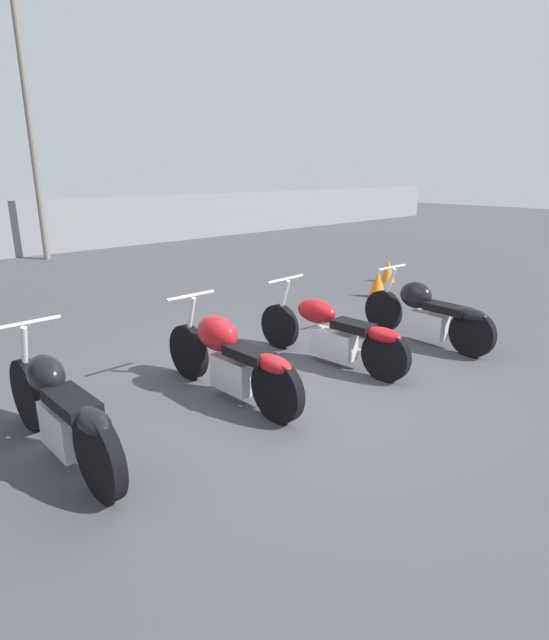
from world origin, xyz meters
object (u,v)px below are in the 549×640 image
Objects in this scene: motorcycle_slot_2 at (332,332)px; traffic_cone_near at (378,284)px; motorcycle_slot_0 at (61,412)px; traffic_cone_far at (388,270)px; motorcycle_slot_1 at (230,358)px; motorcycle_slot_3 at (427,313)px; light_pole_left at (20,45)px.

traffic_cone_near is at bearing 23.43° from motorcycle_slot_2.
motorcycle_slot_0 is 4.36× the size of traffic_cone_far.
motorcycle_slot_0 reaches higher than traffic_cone_far.
motorcycle_slot_1 is 2.99m from motorcycle_slot_3.
light_pole_left is at bearing 118.59° from traffic_cone_far.
motorcycle_slot_0 is 1.04× the size of motorcycle_slot_3.
motorcycle_slot_1 is at bearing -0.55° from motorcycle_slot_0.
motorcycle_slot_0 reaches higher than motorcycle_slot_3.
motorcycle_slot_1 is at bearing 174.57° from motorcycle_slot_3.
light_pole_left reaches higher than motorcycle_slot_2.
motorcycle_slot_3 reaches higher than motorcycle_slot_2.
light_pole_left is 4.25× the size of motorcycle_slot_0.
traffic_cone_near is at bearing 12.91° from motorcycle_slot_0.
motorcycle_slot_2 reaches higher than traffic_cone_near.
motorcycle_slot_1 is 1.03× the size of motorcycle_slot_3.
motorcycle_slot_0 is (-3.34, -9.90, -4.61)m from light_pole_left.
motorcycle_slot_1 is (1.67, 0.01, 0.01)m from motorcycle_slot_0.
light_pole_left is 10.99m from motorcycle_slot_2.
light_pole_left is 10.01m from traffic_cone_far.
motorcycle_slot_1 is at bearing -159.66° from traffic_cone_far.
traffic_cone_near is (4.61, 1.52, -0.20)m from motorcycle_slot_1.
motorcycle_slot_2 is 4.95m from traffic_cone_far.
traffic_cone_near is at bearing 17.41° from motorcycle_slot_1.
motorcycle_slot_2 is at bearing -1.99° from motorcycle_slot_0.
motorcycle_slot_2 is 1.54m from motorcycle_slot_3.
motorcycle_slot_0 is at bearing 175.31° from motorcycle_slot_2.
motorcycle_slot_0 is 4.30× the size of traffic_cone_near.
motorcycle_slot_0 is 4.65m from motorcycle_slot_3.
motorcycle_slot_1 reaches higher than motorcycle_slot_3.
motorcycle_slot_3 is at bearing -17.57° from motorcycle_slot_2.
motorcycle_slot_1 is 4.30× the size of traffic_cone_far.
motorcycle_slot_3 is (4.63, -0.44, -0.01)m from motorcycle_slot_0.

